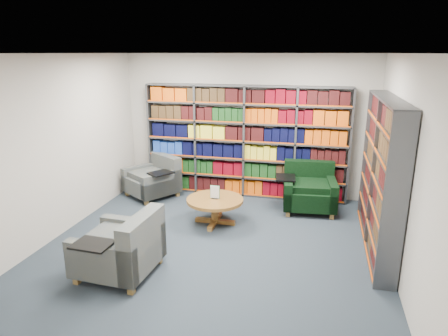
% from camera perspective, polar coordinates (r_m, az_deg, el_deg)
% --- Properties ---
extents(room_shell, '(5.02, 5.02, 2.82)m').
position_cam_1_polar(room_shell, '(5.67, -1.44, 1.76)').
color(room_shell, '#1B212F').
rests_on(room_shell, ground).
extents(bookshelf_back, '(4.00, 0.28, 2.20)m').
position_cam_1_polar(bookshelf_back, '(7.96, 2.99, 3.72)').
color(bookshelf_back, '#47494F').
rests_on(bookshelf_back, ground).
extents(bookshelf_right, '(0.28, 2.50, 2.20)m').
position_cam_1_polar(bookshelf_right, '(6.20, 21.51, -1.00)').
color(bookshelf_right, '#47494F').
rests_on(bookshelf_right, ground).
extents(chair_teal_left, '(1.23, 1.23, 0.81)m').
position_cam_1_polar(chair_teal_left, '(8.23, -9.78, -1.66)').
color(chair_teal_left, '#081838').
rests_on(chair_teal_left, ground).
extents(chair_green_right, '(1.14, 1.02, 0.85)m').
position_cam_1_polar(chair_green_right, '(7.60, 12.01, -3.16)').
color(chair_green_right, black).
rests_on(chair_green_right, ground).
extents(chair_teal_front, '(0.98, 1.12, 0.85)m').
position_cam_1_polar(chair_teal_front, '(5.44, -14.06, -11.32)').
color(chair_teal_front, '#081838').
rests_on(chair_teal_front, ground).
extents(coffee_table, '(0.96, 0.96, 0.67)m').
position_cam_1_polar(coffee_table, '(6.75, -1.31, -5.12)').
color(coffee_table, brown).
rests_on(coffee_table, ground).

